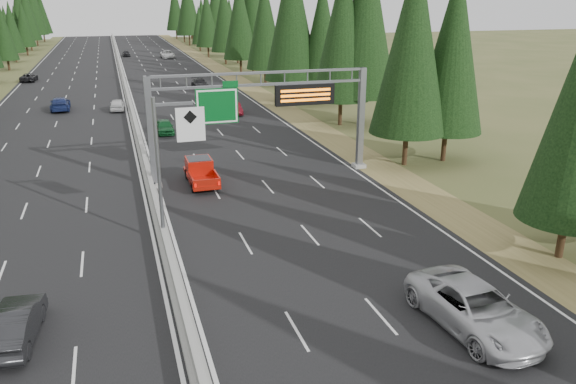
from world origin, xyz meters
The scene contains 17 objects.
road centered at (0.00, 80.00, 0.04)m, with size 32.00×260.00×0.08m, color black.
shoulder_right centered at (17.80, 80.00, 0.03)m, with size 3.60×260.00×0.06m, color olive.
median_barrier centered at (0.00, 80.00, 0.41)m, with size 0.70×260.00×0.85m.
sign_gantry centered at (8.92, 34.88, 5.27)m, with size 16.75×0.98×7.80m.
hov_sign_pole centered at (0.58, 24.97, 4.72)m, with size 2.80×0.50×8.00m.
tree_row_right centered at (22.15, 70.79, 9.70)m, with size 12.09×238.39×18.95m.
silver_minivan centered at (11.22, 12.58, 0.98)m, with size 3.00×6.50×1.81m, color #B3B3B8.
red_pickup centered at (3.59, 34.94, 1.04)m, with size 1.89×5.30×1.73m.
car_ahead_green centered at (2.70, 51.61, 0.76)m, with size 1.60×3.99×1.36m, color #125224.
car_ahead_dkred centered at (11.35, 59.08, 0.72)m, with size 1.36×3.91×1.29m, color #560C15.
car_ahead_dkgrey centered at (10.60, 79.83, 0.78)m, with size 1.95×4.80×1.39m, color black.
car_ahead_white centered at (10.61, 125.72, 0.90)m, with size 2.73×5.91×1.64m, color silver.
car_ahead_far centered at (1.99, 132.51, 0.74)m, with size 1.55×3.86×1.32m, color black.
car_onc_near centered at (-6.48, 17.12, 0.84)m, with size 1.61×4.61×1.52m, color black.
car_onc_blue centered at (-8.01, 67.61, 0.86)m, with size 2.17×5.34×1.55m, color navy.
car_onc_white centered at (-1.50, 65.40, 0.78)m, with size 1.66×4.13×1.41m, color silver.
car_onc_far centered at (-14.50, 95.28, 0.73)m, with size 2.17×4.71×1.31m, color black.
Camera 1 is at (-1.94, -4.12, 12.85)m, focal length 35.00 mm.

